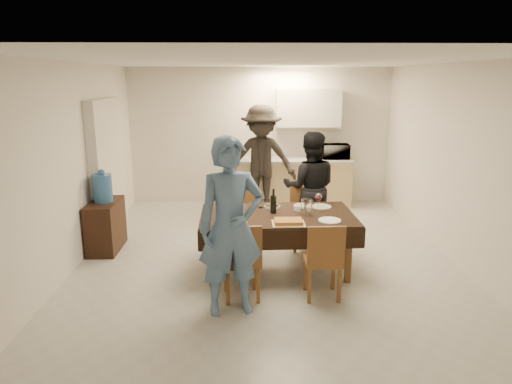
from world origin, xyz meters
TOP-DOWN VIEW (x-y plane):
  - floor at (0.00, 0.00)m, footprint 5.00×6.00m
  - ceiling at (0.00, 0.00)m, footprint 5.00×6.00m
  - wall_back at (0.00, 3.00)m, footprint 5.00×0.02m
  - wall_front at (0.00, -3.00)m, footprint 5.00×0.02m
  - wall_left at (-2.50, 0.00)m, footprint 0.02×6.00m
  - wall_right at (2.50, 0.00)m, footprint 0.02×6.00m
  - stub_partition at (-2.42, 1.20)m, footprint 0.15×1.40m
  - kitchen_base_cabinet at (0.60, 2.68)m, footprint 2.20×0.60m
  - kitchen_worktop at (0.60, 2.68)m, footprint 2.24×0.64m
  - upper_cabinet at (0.90, 2.82)m, footprint 1.20×0.34m
  - dining_table at (0.11, -0.36)m, footprint 1.93×1.16m
  - chair_near_left at (-0.34, -1.19)m, footprint 0.45×0.45m
  - chair_near_right at (0.56, -1.19)m, footprint 0.41×0.41m
  - chair_far_left at (-0.34, 0.31)m, footprint 0.45×0.45m
  - chair_far_right at (0.56, 0.31)m, footprint 0.41×0.41m
  - console at (-2.28, 0.41)m, footprint 0.38×0.77m
  - water_jug at (-2.28, 0.41)m, footprint 0.26×0.26m
  - wine_bottle at (0.06, -0.31)m, footprint 0.08×0.08m
  - water_pitcher at (0.46, -0.41)m, footprint 0.13×0.13m
  - savoury_tart at (0.21, -0.74)m, footprint 0.38×0.29m
  - salad_bowl at (0.41, -0.18)m, footprint 0.16×0.16m
  - mushroom_dish at (0.06, -0.08)m, footprint 0.19×0.19m
  - wine_glass_a at (-0.44, -0.61)m, footprint 0.08×0.08m
  - wine_glass_b at (0.66, -0.11)m, footprint 0.09×0.09m
  - wine_glass_c at (-0.09, -0.06)m, footprint 0.08×0.08m
  - plate_near_left at (-0.49, -0.66)m, footprint 0.29×0.29m
  - plate_near_right at (0.71, -0.66)m, footprint 0.27×0.27m
  - plate_far_left at (-0.49, -0.06)m, footprint 0.24×0.24m
  - plate_far_right at (0.71, -0.06)m, footprint 0.26×0.26m
  - microwave at (1.42, 2.68)m, footprint 0.50×0.34m
  - person_near at (-0.44, -1.41)m, footprint 0.76×0.59m
  - person_far at (0.66, 0.69)m, footprint 0.87×0.72m
  - person_kitchen at (0.00, 2.23)m, footprint 1.26×0.72m

SIDE VIEW (x-z plane):
  - floor at x=0.00m, z-range -0.01..0.01m
  - console at x=-2.28m, z-range 0.00..0.71m
  - kitchen_base_cabinet at x=0.60m, z-range 0.00..0.86m
  - chair_far_right at x=0.56m, z-range 0.30..0.77m
  - chair_near_right at x=0.56m, z-range 0.30..0.78m
  - chair_near_left at x=-0.34m, z-range 0.30..0.79m
  - chair_far_left at x=-0.34m, z-range 0.31..0.79m
  - dining_table at x=0.11m, z-range 0.34..1.08m
  - plate_far_left at x=-0.49m, z-range 0.74..0.76m
  - plate_far_right at x=0.71m, z-range 0.74..0.76m
  - plate_near_right at x=0.71m, z-range 0.74..0.76m
  - plate_near_left at x=-0.49m, z-range 0.74..0.76m
  - mushroom_dish at x=0.06m, z-range 0.74..0.78m
  - savoury_tart at x=0.21m, z-range 0.74..0.79m
  - salad_bowl at x=0.41m, z-range 0.74..0.81m
  - person_far at x=0.66m, z-range 0.00..1.66m
  - wine_glass_c at x=-0.09m, z-range 0.74..0.91m
  - wine_glass_a at x=-0.44m, z-range 0.74..0.92m
  - wine_glass_b at x=0.66m, z-range 0.74..0.95m
  - water_pitcher at x=0.46m, z-range 0.74..0.95m
  - kitchen_worktop at x=0.60m, z-range 0.86..0.91m
  - wine_bottle at x=0.06m, z-range 0.74..1.06m
  - water_jug at x=-2.28m, z-range 0.71..1.10m
  - person_near at x=-0.44m, z-range 0.00..1.86m
  - person_kitchen at x=0.00m, z-range 0.00..1.94m
  - microwave at x=1.42m, z-range 0.91..1.19m
  - stub_partition at x=-2.42m, z-range 0.00..2.10m
  - wall_back at x=0.00m, z-range 0.00..2.60m
  - wall_front at x=0.00m, z-range 0.00..2.60m
  - wall_left at x=-2.50m, z-range 0.00..2.60m
  - wall_right at x=2.50m, z-range 0.00..2.60m
  - upper_cabinet at x=0.90m, z-range 1.50..2.20m
  - ceiling at x=0.00m, z-range 2.59..2.61m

